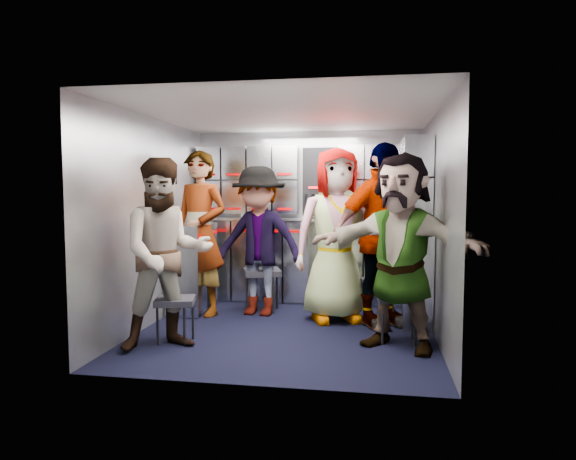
% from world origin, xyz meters
% --- Properties ---
extents(floor, '(3.00, 3.00, 0.00)m').
position_xyz_m(floor, '(0.00, 0.00, 0.00)').
color(floor, black).
rests_on(floor, ground).
extents(wall_back, '(2.80, 0.04, 2.10)m').
position_xyz_m(wall_back, '(0.00, 1.50, 1.05)').
color(wall_back, gray).
rests_on(wall_back, ground).
extents(wall_left, '(0.04, 3.00, 2.10)m').
position_xyz_m(wall_left, '(-1.40, 0.00, 1.05)').
color(wall_left, gray).
rests_on(wall_left, ground).
extents(wall_right, '(0.04, 3.00, 2.10)m').
position_xyz_m(wall_right, '(1.40, 0.00, 1.05)').
color(wall_right, gray).
rests_on(wall_right, ground).
extents(ceiling, '(2.80, 3.00, 0.02)m').
position_xyz_m(ceiling, '(0.00, 0.00, 2.10)').
color(ceiling, silver).
rests_on(ceiling, wall_back).
extents(cart_bank_back, '(2.68, 0.38, 0.99)m').
position_xyz_m(cart_bank_back, '(0.00, 1.29, 0.49)').
color(cart_bank_back, '#A7AEB8').
rests_on(cart_bank_back, ground).
extents(cart_bank_left, '(0.38, 0.76, 0.99)m').
position_xyz_m(cart_bank_left, '(-1.19, 0.56, 0.49)').
color(cart_bank_left, '#A7AEB8').
rests_on(cart_bank_left, ground).
extents(counter, '(2.68, 0.42, 0.03)m').
position_xyz_m(counter, '(0.00, 1.29, 1.01)').
color(counter, '#B5B8BD').
rests_on(counter, cart_bank_back).
extents(locker_bank_back, '(2.68, 0.28, 0.82)m').
position_xyz_m(locker_bank_back, '(0.00, 1.35, 1.49)').
color(locker_bank_back, '#A7AEB8').
rests_on(locker_bank_back, wall_back).
extents(locker_bank_right, '(0.28, 1.00, 0.82)m').
position_xyz_m(locker_bank_right, '(1.25, 0.70, 1.49)').
color(locker_bank_right, '#A7AEB8').
rests_on(locker_bank_right, wall_right).
extents(right_cabinet, '(0.28, 1.20, 1.00)m').
position_xyz_m(right_cabinet, '(1.25, 0.60, 0.50)').
color(right_cabinet, '#A7AEB8').
rests_on(right_cabinet, ground).
extents(coffee_niche, '(0.46, 0.16, 0.84)m').
position_xyz_m(coffee_niche, '(0.18, 1.41, 1.47)').
color(coffee_niche, black).
rests_on(coffee_niche, wall_back).
extents(red_latch_strip, '(2.60, 0.02, 0.03)m').
position_xyz_m(red_latch_strip, '(0.00, 1.09, 0.88)').
color(red_latch_strip, '#AE0002').
rests_on(red_latch_strip, cart_bank_back).
extents(jump_seat_near_left, '(0.41, 0.40, 0.40)m').
position_xyz_m(jump_seat_near_left, '(-0.93, -0.60, 0.35)').
color(jump_seat_near_left, black).
rests_on(jump_seat_near_left, ground).
extents(jump_seat_mid_left, '(0.50, 0.49, 0.47)m').
position_xyz_m(jump_seat_mid_left, '(-0.42, 0.72, 0.42)').
color(jump_seat_mid_left, black).
rests_on(jump_seat_mid_left, ground).
extents(jump_seat_center, '(0.48, 0.47, 0.48)m').
position_xyz_m(jump_seat_center, '(0.44, 0.61, 0.42)').
color(jump_seat_center, black).
rests_on(jump_seat_center, ground).
extents(jump_seat_mid_right, '(0.44, 0.43, 0.44)m').
position_xyz_m(jump_seat_mid_right, '(0.90, 0.46, 0.39)').
color(jump_seat_mid_right, black).
rests_on(jump_seat_mid_right, ground).
extents(jump_seat_near_right, '(0.41, 0.39, 0.44)m').
position_xyz_m(jump_seat_near_right, '(1.05, -0.26, 0.39)').
color(jump_seat_near_right, black).
rests_on(jump_seat_near_right, ground).
extents(attendant_standing, '(0.75, 0.60, 1.80)m').
position_xyz_m(attendant_standing, '(-1.05, 0.44, 0.90)').
color(attendant_standing, black).
rests_on(attendant_standing, ground).
extents(attendant_arc_a, '(1.00, 0.94, 1.64)m').
position_xyz_m(attendant_arc_a, '(-0.93, -0.78, 0.82)').
color(attendant_arc_a, black).
rests_on(attendant_arc_a, ground).
extents(attendant_arc_b, '(1.12, 0.73, 1.63)m').
position_xyz_m(attendant_arc_b, '(-0.42, 0.54, 0.81)').
color(attendant_arc_b, black).
rests_on(attendant_arc_b, ground).
extents(attendant_arc_c, '(1.02, 0.82, 1.81)m').
position_xyz_m(attendant_arc_c, '(0.44, 0.43, 0.90)').
color(attendant_arc_c, black).
rests_on(attendant_arc_c, ground).
extents(attendant_arc_d, '(1.15, 0.96, 1.84)m').
position_xyz_m(attendant_arc_d, '(0.90, 0.28, 0.92)').
color(attendant_arc_d, black).
rests_on(attendant_arc_d, ground).
extents(attendant_arc_e, '(1.64, 1.11, 1.69)m').
position_xyz_m(attendant_arc_e, '(1.05, -0.44, 0.85)').
color(attendant_arc_e, black).
rests_on(attendant_arc_e, ground).
extents(bottle_left, '(0.06, 0.06, 0.24)m').
position_xyz_m(bottle_left, '(-0.77, 1.24, 1.15)').
color(bottle_left, white).
rests_on(bottle_left, counter).
extents(bottle_mid, '(0.07, 0.07, 0.23)m').
position_xyz_m(bottle_mid, '(0.23, 1.24, 1.14)').
color(bottle_mid, white).
rests_on(bottle_mid, counter).
extents(bottle_right, '(0.06, 0.06, 0.22)m').
position_xyz_m(bottle_right, '(0.59, 1.24, 1.14)').
color(bottle_right, white).
rests_on(bottle_right, counter).
extents(cup_left, '(0.08, 0.08, 0.10)m').
position_xyz_m(cup_left, '(-0.48, 1.23, 1.08)').
color(cup_left, '#C0AE87').
rests_on(cup_left, counter).
extents(cup_right, '(0.08, 0.08, 0.11)m').
position_xyz_m(cup_right, '(1.22, 1.23, 1.08)').
color(cup_right, '#C0AE87').
rests_on(cup_right, counter).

